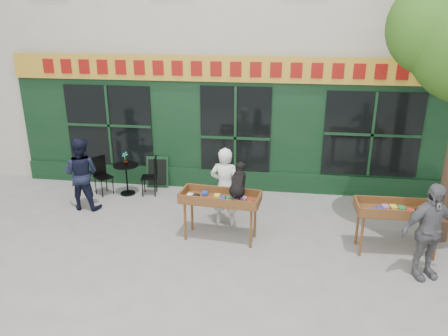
{
  "coord_description": "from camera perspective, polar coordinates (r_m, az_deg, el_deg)",
  "views": [
    {
      "loc": [
        1.16,
        -7.88,
        4.25
      ],
      "look_at": [
        -0.02,
        0.5,
        1.21
      ],
      "focal_mm": 35.0,
      "sensor_mm": 36.0,
      "label": 1
    }
  ],
  "objects": [
    {
      "name": "man_left",
      "position": [
        10.27,
        -18.13,
        -0.71
      ],
      "size": [
        0.82,
        0.65,
        1.66
      ],
      "primitive_type": "imported",
      "rotation": [
        0.0,
        0.0,
        3.12
      ],
      "color": "black",
      "rests_on": "ground"
    },
    {
      "name": "bistro_chair_left",
      "position": [
        11.05,
        -15.75,
        -0.52
      ],
      "size": [
        0.51,
        0.51,
        0.95
      ],
      "rotation": [
        0.0,
        0.0,
        0.93
      ],
      "color": "black",
      "rests_on": "ground"
    },
    {
      "name": "ground",
      "position": [
        9.02,
        -0.3,
        -8.32
      ],
      "size": [
        80.0,
        80.0,
        0.0
      ],
      "primitive_type": "plane",
      "color": "slate",
      "rests_on": "ground"
    },
    {
      "name": "dog",
      "position": [
        8.15,
        1.88,
        -1.54
      ],
      "size": [
        0.4,
        0.63,
        0.6
      ],
      "primitive_type": null,
      "rotation": [
        0.0,
        0.0,
        -0.1
      ],
      "color": "black",
      "rests_on": "book_cart_center"
    },
    {
      "name": "bistro_chair_right",
      "position": [
        10.71,
        -9.33,
        -0.66
      ],
      "size": [
        0.41,
        0.41,
        0.95
      ],
      "rotation": [
        0.0,
        0.0,
        -1.42
      ],
      "color": "black",
      "rests_on": "ground"
    },
    {
      "name": "woman",
      "position": [
        9.0,
        0.12,
        -2.48
      ],
      "size": [
        0.65,
        0.46,
        1.68
      ],
      "primitive_type": "imported",
      "rotation": [
        0.0,
        0.0,
        3.04
      ],
      "color": "silver",
      "rests_on": "ground"
    },
    {
      "name": "chalkboard",
      "position": [
        11.22,
        -8.69,
        -0.53
      ],
      "size": [
        0.57,
        0.24,
        0.79
      ],
      "rotation": [
        0.0,
        0.0,
        0.08
      ],
      "color": "black",
      "rests_on": "ground"
    },
    {
      "name": "book_cart_center",
      "position": [
        8.41,
        -0.49,
        -4.26
      ],
      "size": [
        1.55,
        0.77,
        0.99
      ],
      "rotation": [
        0.0,
        0.0,
        -0.1
      ],
      "color": "brown",
      "rests_on": "ground"
    },
    {
      "name": "man_right",
      "position": [
        7.98,
        25.15,
        -7.52
      ],
      "size": [
        1.07,
        0.74,
        1.69
      ],
      "primitive_type": "imported",
      "rotation": [
        0.0,
        0.0,
        0.37
      ],
      "color": "#5A5A5F",
      "rests_on": "ground"
    },
    {
      "name": "potted_plant",
      "position": [
        10.74,
        -12.79,
        1.23
      ],
      "size": [
        0.2,
        0.17,
        0.32
      ],
      "primitive_type": "imported",
      "rotation": [
        0.0,
        0.0,
        -0.37
      ],
      "color": "gray",
      "rests_on": "bistro_table"
    },
    {
      "name": "book_cart_right",
      "position": [
        8.56,
        21.85,
        -5.36
      ],
      "size": [
        1.51,
        0.66,
        0.99
      ],
      "rotation": [
        0.0,
        0.0,
        0.02
      ],
      "color": "brown",
      "rests_on": "ground"
    },
    {
      "name": "bistro_table",
      "position": [
        10.86,
        -12.64,
        -0.68
      ],
      "size": [
        0.6,
        0.6,
        0.76
      ],
      "color": "black",
      "rests_on": "ground"
    }
  ]
}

